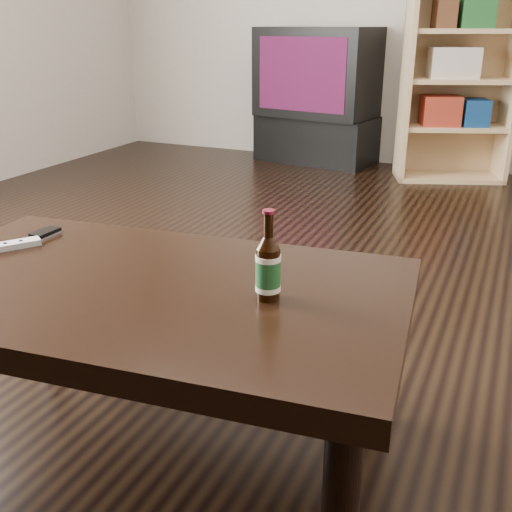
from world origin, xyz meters
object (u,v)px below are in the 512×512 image
at_px(beer_bottle, 268,268).
at_px(phone, 45,233).
at_px(tv_stand, 316,139).
at_px(coffee_table, 147,306).
at_px(remote, 12,245).
at_px(tv, 319,72).
at_px(bookshelf, 457,76).

distance_m(beer_bottle, phone, 0.79).
relative_size(tv_stand, coffee_table, 0.69).
xyz_separation_m(phone, remote, (-0.01, -0.12, 0.00)).
relative_size(tv, phone, 10.29).
height_order(tv_stand, tv, tv).
distance_m(tv, remote, 3.52).
distance_m(tv, bookshelf, 1.07).
bearing_deg(tv_stand, remote, -76.21).
distance_m(bookshelf, remote, 3.45).
bearing_deg(phone, bookshelf, 77.25).
bearing_deg(coffee_table, remote, 174.10).
relative_size(tv_stand, tv, 0.96).
height_order(coffee_table, beer_bottle, beer_bottle).
relative_size(tv_stand, remote, 6.16).
xyz_separation_m(beer_bottle, phone, (-0.78, 0.13, -0.07)).
relative_size(bookshelf, phone, 14.75).
xyz_separation_m(coffee_table, beer_bottle, (0.31, 0.04, 0.14)).
distance_m(coffee_table, beer_bottle, 0.34).
height_order(tv, coffee_table, tv).
height_order(coffee_table, remote, remote).
bearing_deg(tv, bookshelf, 1.18).
distance_m(coffee_table, remote, 0.49).
height_order(tv, bookshelf, bookshelf).
relative_size(coffee_table, beer_bottle, 6.28).
xyz_separation_m(tv, remote, (0.27, -3.50, -0.22)).
height_order(tv_stand, beer_bottle, beer_bottle).
bearing_deg(coffee_table, phone, 160.03).
relative_size(tv, coffee_table, 0.73).
distance_m(bookshelf, coffee_table, 3.43).
relative_size(tv_stand, phone, 9.83).
height_order(tv, beer_bottle, tv).
bearing_deg(coffee_table, tv_stand, 101.90).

